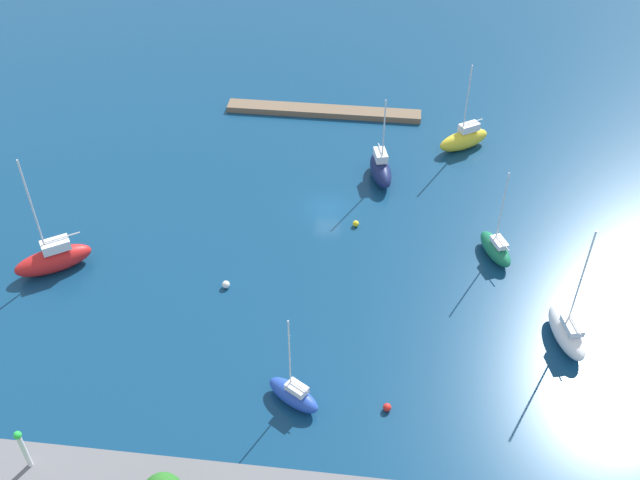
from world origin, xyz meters
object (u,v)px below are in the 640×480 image
object	(u,v)px
mooring_buoy_yellow	(356,224)
mooring_buoy_white	(226,285)
sailboat_navy_west_end	(381,169)
mooring_buoy_red	(387,407)
sailboat_white_by_breakwater	(567,332)
pier_dock	(324,111)
sailboat_red_along_channel	(53,259)
sailboat_yellow_inner_mooring	(464,139)
sailboat_blue_mid_basin	(294,394)
sailboat_green_outer_mooring	(496,248)
harbor_beacon	(23,447)

from	to	relation	value
mooring_buoy_yellow	mooring_buoy_white	world-z (taller)	mooring_buoy_white
sailboat_navy_west_end	mooring_buoy_red	distance (m)	30.32
sailboat_navy_west_end	sailboat_white_by_breakwater	bearing A→B (deg)	23.10
pier_dock	sailboat_red_along_channel	distance (m)	37.56
mooring_buoy_yellow	sailboat_yellow_inner_mooring	bearing A→B (deg)	-125.39
sailboat_yellow_inner_mooring	mooring_buoy_yellow	distance (m)	19.01
sailboat_yellow_inner_mooring	sailboat_white_by_breakwater	world-z (taller)	sailboat_white_by_breakwater
sailboat_blue_mid_basin	sailboat_green_outer_mooring	size ratio (longest dim) A/B	0.94
pier_dock	harbor_beacon	bearing A→B (deg)	74.43
sailboat_blue_mid_basin	sailboat_navy_west_end	size ratio (longest dim) A/B	0.90
sailboat_green_outer_mooring	mooring_buoy_yellow	world-z (taller)	sailboat_green_outer_mooring
sailboat_red_along_channel	sailboat_white_by_breakwater	world-z (taller)	sailboat_red_along_channel
sailboat_yellow_inner_mooring	sailboat_white_by_breakwater	xyz separation A→B (m)	(-7.53, 28.61, -0.12)
sailboat_yellow_inner_mooring	mooring_buoy_red	distance (m)	38.00
pier_dock	sailboat_navy_west_end	distance (m)	15.02
harbor_beacon	sailboat_white_by_breakwater	bearing A→B (deg)	-155.75
sailboat_yellow_inner_mooring	mooring_buoy_white	xyz separation A→B (m)	(21.91, 25.60, -0.91)
mooring_buoy_white	mooring_buoy_yellow	bearing A→B (deg)	-137.17
sailboat_yellow_inner_mooring	harbor_beacon	bearing A→B (deg)	21.81
harbor_beacon	mooring_buoy_yellow	size ratio (longest dim) A/B	5.95
sailboat_blue_mid_basin	sailboat_navy_west_end	xyz separation A→B (m)	(-4.97, -30.29, 0.39)
pier_dock	sailboat_green_outer_mooring	size ratio (longest dim) A/B	2.50
sailboat_blue_mid_basin	mooring_buoy_yellow	distance (m)	22.17
pier_dock	sailboat_blue_mid_basin	size ratio (longest dim) A/B	2.66
sailboat_red_along_channel	mooring_buoy_yellow	xyz separation A→B (m)	(-27.07, -9.58, -0.99)
mooring_buoy_white	mooring_buoy_red	bearing A→B (deg)	142.02
sailboat_blue_mid_basin	sailboat_white_by_breakwater	world-z (taller)	sailboat_white_by_breakwater
pier_dock	sailboat_green_outer_mooring	bearing A→B (deg)	128.16
mooring_buoy_yellow	mooring_buoy_white	bearing A→B (deg)	42.83
sailboat_navy_west_end	pier_dock	bearing A→B (deg)	-164.08
mooring_buoy_red	sailboat_green_outer_mooring	bearing A→B (deg)	-116.02
pier_dock	sailboat_navy_west_end	size ratio (longest dim) A/B	2.41
sailboat_red_along_channel	sailboat_yellow_inner_mooring	world-z (taller)	sailboat_red_along_channel
sailboat_red_along_channel	sailboat_green_outer_mooring	size ratio (longest dim) A/B	1.31
harbor_beacon	pier_dock	bearing A→B (deg)	-105.57
sailboat_blue_mid_basin	sailboat_navy_west_end	bearing A→B (deg)	-67.14
harbor_beacon	mooring_buoy_yellow	bearing A→B (deg)	-123.33
harbor_beacon	sailboat_navy_west_end	size ratio (longest dim) A/B	0.38
pier_dock	mooring_buoy_yellow	bearing A→B (deg)	104.88
sailboat_green_outer_mooring	mooring_buoy_red	xyz separation A→B (m)	(9.23, 18.92, -0.67)
sailboat_navy_west_end	sailboat_yellow_inner_mooring	xyz separation A→B (m)	(-9.04, -7.14, -0.05)
pier_dock	sailboat_white_by_breakwater	distance (m)	42.03
harbor_beacon	sailboat_yellow_inner_mooring	distance (m)	55.56
sailboat_blue_mid_basin	sailboat_white_by_breakwater	bearing A→B (deg)	-125.53
sailboat_white_by_breakwater	sailboat_blue_mid_basin	bearing A→B (deg)	97.82
sailboat_navy_west_end	sailboat_green_outer_mooring	distance (m)	16.08
sailboat_white_by_breakwater	sailboat_green_outer_mooring	distance (m)	11.39
pier_dock	sailboat_white_by_breakwater	bearing A→B (deg)	125.12
sailboat_blue_mid_basin	mooring_buoy_white	size ratio (longest dim) A/B	12.51
sailboat_yellow_inner_mooring	mooring_buoy_red	size ratio (longest dim) A/B	16.24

